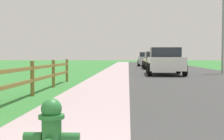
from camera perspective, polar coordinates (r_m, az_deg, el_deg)
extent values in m
plane|color=#347B35|center=(26.60, 2.95, 0.06)|extent=(120.00, 120.00, 0.00)
cube|color=#393939|center=(28.81, 9.92, 0.22)|extent=(7.00, 66.00, 0.01)
cube|color=#B29A9E|center=(28.75, -3.05, 0.25)|extent=(6.00, 66.00, 0.01)
cube|color=#347B35|center=(28.94, -6.00, 0.26)|extent=(5.00, 66.00, 0.00)
cylinder|color=#287233|center=(2.99, -10.55, -8.02)|extent=(0.23, 0.23, 0.03)
sphere|color=#287233|center=(2.98, -10.56, -6.67)|extent=(0.19, 0.19, 0.19)
cube|color=#22612B|center=(2.97, -10.57, -5.51)|extent=(0.04, 0.04, 0.04)
cylinder|color=#22612B|center=(3.07, -13.67, -11.33)|extent=(0.16, 0.09, 0.09)
cylinder|color=#22612B|center=(3.00, -7.29, -11.64)|extent=(0.16, 0.09, 0.09)
cylinder|color=olive|center=(9.16, -13.77, -1.49)|extent=(0.11, 0.11, 0.97)
cylinder|color=olive|center=(11.58, -10.22, -0.65)|extent=(0.11, 0.11, 0.97)
cylinder|color=olive|center=(14.03, -7.90, -0.10)|extent=(0.11, 0.11, 0.97)
cube|color=olive|center=(7.97, -16.35, -2.44)|extent=(0.07, 12.54, 0.09)
cube|color=olive|center=(7.95, -16.38, -0.01)|extent=(0.07, 12.54, 0.09)
cube|color=white|center=(19.51, 9.27, 1.16)|extent=(2.05, 4.58, 0.74)
cube|color=#1E232B|center=(19.63, 9.25, 3.06)|extent=(1.75, 2.16, 0.56)
cylinder|color=black|center=(20.87, 6.30, 0.39)|extent=(0.24, 0.72, 0.72)
cylinder|color=black|center=(21.02, 11.55, 0.37)|extent=(0.24, 0.72, 0.72)
cylinder|color=black|center=(18.06, 6.59, 0.07)|extent=(0.24, 0.72, 0.72)
cylinder|color=black|center=(18.24, 12.65, 0.05)|extent=(0.24, 0.72, 0.72)
cube|color=#C6B793|center=(28.53, 7.58, 1.41)|extent=(1.93, 4.92, 0.62)
cube|color=#1E232B|center=(28.66, 7.56, 2.61)|extent=(1.69, 2.64, 0.57)
cylinder|color=black|center=(29.99, 5.51, 0.98)|extent=(0.22, 0.68, 0.68)
cylinder|color=black|center=(30.15, 9.12, 0.97)|extent=(0.22, 0.68, 0.68)
cylinder|color=black|center=(26.95, 5.86, 0.81)|extent=(0.22, 0.68, 0.68)
cylinder|color=black|center=(27.13, 9.86, 0.80)|extent=(0.22, 0.68, 0.68)
cube|color=#B7BABF|center=(37.01, 6.19, 1.76)|extent=(2.15, 4.94, 0.75)
cube|color=#1E232B|center=(36.83, 6.20, 2.72)|extent=(1.78, 2.20, 0.49)
cylinder|color=black|center=(38.52, 4.76, 1.31)|extent=(0.26, 0.70, 0.69)
cylinder|color=black|center=(38.53, 7.59, 1.29)|extent=(0.26, 0.70, 0.69)
cylinder|color=black|center=(35.52, 4.67, 1.21)|extent=(0.26, 0.70, 0.69)
cylinder|color=black|center=(35.53, 7.73, 1.20)|extent=(0.26, 0.70, 0.69)
cylinder|color=gray|center=(22.12, 18.88, 8.41)|extent=(0.14, 0.14, 6.90)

